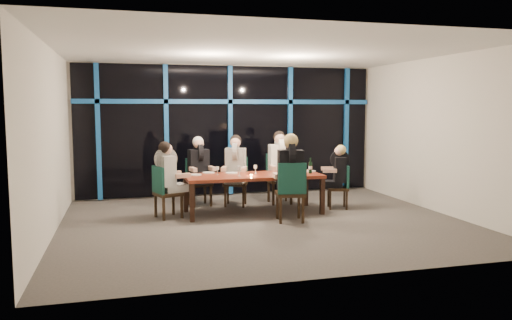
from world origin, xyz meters
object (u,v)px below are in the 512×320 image
at_px(diner_near_mid, 290,165).
at_px(chair_far_mid, 236,178).
at_px(chair_end_right, 341,184).
at_px(wine_bottle, 310,167).
at_px(chair_near_mid, 291,189).
at_px(chair_end_left, 164,189).
at_px(diner_far_mid, 235,160).
at_px(diner_end_left, 168,168).
at_px(chair_far_left, 198,179).
at_px(water_pitcher, 294,169).
at_px(diner_end_right, 338,167).
at_px(dining_table, 253,178).
at_px(diner_far_left, 199,161).
at_px(diner_far_right, 280,157).
at_px(chair_far_right, 279,175).

bearing_deg(diner_near_mid, chair_far_mid, -61.36).
distance_m(chair_end_right, wine_bottle, 0.81).
relative_size(chair_end_right, chair_near_mid, 0.82).
bearing_deg(chair_end_left, diner_far_mid, -81.34).
xyz_separation_m(chair_end_left, diner_end_left, (0.08, 0.03, 0.38)).
relative_size(chair_far_mid, chair_end_right, 1.14).
height_order(chair_far_left, water_pitcher, chair_far_left).
relative_size(diner_end_right, diner_near_mid, 0.82).
bearing_deg(dining_table, chair_end_left, -179.64).
bearing_deg(diner_near_mid, chair_end_left, -11.38).
distance_m(chair_far_left, chair_far_mid, 0.79).
xyz_separation_m(diner_end_left, water_pitcher, (2.37, -0.19, -0.07)).
height_order(chair_near_mid, diner_end_left, diner_end_left).
relative_size(diner_far_left, diner_far_right, 0.94).
relative_size(chair_end_right, diner_near_mid, 0.84).
bearing_deg(diner_far_left, chair_end_right, -30.86).
distance_m(diner_far_right, diner_near_mid, 1.69).
bearing_deg(diner_far_left, dining_table, -58.82).
bearing_deg(chair_far_mid, diner_far_mid, -90.00).
relative_size(chair_end_left, chair_near_mid, 0.90).
distance_m(chair_far_right, diner_far_left, 1.73).
bearing_deg(diner_far_left, chair_far_left, 90.00).
bearing_deg(diner_end_right, diner_far_right, -113.49).
xyz_separation_m(chair_far_mid, diner_end_right, (1.90, -0.88, 0.28)).
relative_size(chair_far_right, diner_end_right, 1.23).
bearing_deg(chair_far_right, chair_end_right, -40.10).
height_order(diner_far_left, diner_far_mid, diner_far_mid).
height_order(diner_far_mid, diner_end_left, diner_far_mid).
distance_m(dining_table, diner_far_left, 1.36).
bearing_deg(water_pitcher, diner_end_left, -160.47).
distance_m(dining_table, diner_end_left, 1.63).
height_order(chair_end_left, chair_near_mid, chair_near_mid).
xyz_separation_m(diner_far_mid, wine_bottle, (1.29, -0.92, -0.09)).
xyz_separation_m(dining_table, chair_end_right, (1.83, -0.01, -0.19)).
bearing_deg(chair_far_left, diner_end_left, -133.96).
height_order(diner_far_right, wine_bottle, diner_far_right).
relative_size(dining_table, diner_far_mid, 2.67).
distance_m(chair_end_left, chair_near_mid, 2.32).
xyz_separation_m(chair_far_mid, diner_far_right, (0.94, -0.06, 0.44)).
bearing_deg(chair_far_left, diner_far_left, -90.00).
xyz_separation_m(diner_far_right, water_pitcher, (-0.04, -0.99, -0.14)).
bearing_deg(diner_end_left, diner_far_mid, -80.91).
height_order(dining_table, chair_near_mid, chair_near_mid).
relative_size(chair_far_left, chair_far_mid, 0.98).
height_order(chair_far_mid, diner_far_right, diner_far_right).
distance_m(chair_end_left, diner_end_right, 3.46).
relative_size(dining_table, diner_far_right, 2.55).
bearing_deg(diner_far_left, diner_near_mid, -63.93).
xyz_separation_m(chair_far_mid, chair_end_left, (-1.55, -0.90, -0.02)).
height_order(chair_end_left, chair_end_right, chair_end_left).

